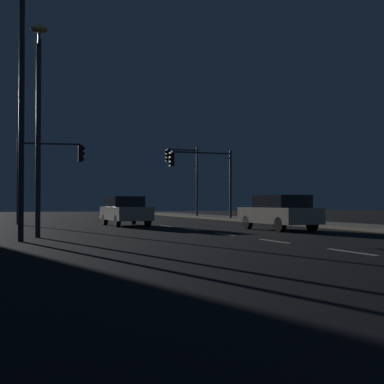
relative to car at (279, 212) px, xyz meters
The scene contains 10 objects.
ground_plane 3.90m from the car, 156.06° to the right, with size 112.00×112.00×0.00m, color black.
lane_markings_center 4.08m from the car, 150.73° to the left, with size 0.14×50.00×0.01m.
lane_edge_line 4.62m from the car, 49.35° to the left, with size 0.14×53.00×0.01m.
car is the anchor object (origin of this frame).
car_oncoming 8.86m from the car, 128.07° to the left, with size 2.01×4.47×1.57m.
traffic_light_far_left 20.41m from the car, 83.52° to the left, with size 2.97×0.61×5.65m.
traffic_light_near_left 13.99m from the car, 131.86° to the left, with size 3.75×0.66×4.86m.
traffic_light_far_center 14.19m from the car, 83.59° to the left, with size 4.79×0.39×4.85m.
street_lamp_mid_block 12.24m from the car, 161.53° to the right, with size 1.03×1.47×7.92m.
street_lamp_far_end 11.26m from the car, 169.20° to the right, with size 0.56×2.23×7.05m.
Camera 1 is at (-8.23, -2.26, 1.23)m, focal length 50.26 mm.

